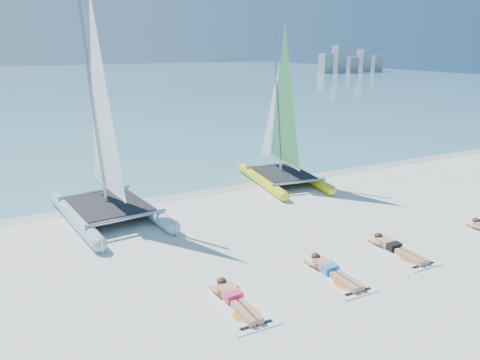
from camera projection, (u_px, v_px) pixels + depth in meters
The scene contains 12 objects.
ground at pixel (290, 242), 12.75m from camera, with size 140.00×140.00×0.00m, color silver.
sea at pixel (49, 82), 66.60m from camera, with size 140.00×115.00×0.01m, color #77C3C6.
wet_sand_strip at pixel (209, 189), 17.45m from camera, with size 140.00×1.40×0.01m, color beige.
distant_skyline at pixel (350, 62), 88.68m from camera, with size 14.00×2.00×5.00m.
catamaran_blue at pixel (104, 150), 14.06m from camera, with size 3.09×5.50×7.15m.
catamaran_yellow at pixel (279, 130), 18.09m from camera, with size 2.77×5.08×6.34m.
towel_a at pixel (239, 307), 9.60m from camera, with size 1.00×1.85×0.02m, color white.
sunbather_a at pixel (234, 298), 9.73m from camera, with size 0.37×1.73×0.26m.
towel_b at pixel (336, 277), 10.80m from camera, with size 1.00×1.85×0.02m, color white.
sunbather_b at pixel (331, 270), 10.94m from camera, with size 0.37×1.73×0.26m.
towel_c at pixel (400, 254), 12.03m from camera, with size 1.00×1.85×0.02m, color white.
sunbather_c at pixel (395, 247), 12.16m from camera, with size 0.37×1.73×0.26m.
Camera 1 is at (-6.57, -9.85, 5.20)m, focal length 35.00 mm.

